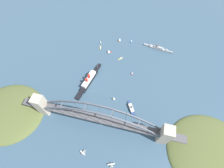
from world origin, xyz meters
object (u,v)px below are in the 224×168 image
object	(u,v)px
naval_cruiser	(158,48)
small_boat_7	(114,98)
small_boat_1	(120,59)
small_boat_4	(109,51)
harbor_arch_bridge	(100,119)
small_boat_0	(131,41)
harbor_ferry_steamer	(131,108)
seaplane_second_in_formation	(83,152)
ocean_liner	(89,80)
small_boat_2	(132,73)
small_boat_3	(100,48)
seaplane_taxiing_near_bridge	(111,165)
small_boat_5	(100,42)
small_boat_6	(120,39)

from	to	relation	value
naval_cruiser	small_boat_7	bearing A→B (deg)	-114.69
small_boat_1	small_boat_7	size ratio (longest dim) A/B	1.04
small_boat_4	harbor_arch_bridge	bearing A→B (deg)	-80.09
naval_cruiser	small_boat_4	distance (m)	114.70
small_boat_0	small_boat_1	xyz separation A→B (m)	(-14.44, -58.72, -0.18)
harbor_ferry_steamer	seaplane_second_in_formation	size ratio (longest dim) A/B	3.02
small_boat_0	small_boat_4	size ratio (longest dim) A/B	1.09
ocean_liner	small_boat_1	distance (m)	88.72
harbor_ferry_steamer	small_boat_2	size ratio (longest dim) A/B	4.25
small_boat_1	small_boat_3	size ratio (longest dim) A/B	0.87
ocean_liner	seaplane_second_in_formation	xyz separation A→B (m)	(32.43, -129.51, -3.39)
seaplane_second_in_formation	small_boat_3	size ratio (longest dim) A/B	0.80
ocean_liner	small_boat_3	world-z (taller)	ocean_liner
harbor_arch_bridge	ocean_liner	world-z (taller)	harbor_arch_bridge
small_boat_2	small_boat_3	xyz separation A→B (m)	(-84.38, 55.73, -2.41)
harbor_ferry_steamer	small_boat_3	xyz separation A→B (m)	(-96.60, 133.28, -1.57)
seaplane_taxiing_near_bridge	small_boat_2	distance (m)	175.13
naval_cruiser	small_boat_0	size ratio (longest dim) A/B	6.12
small_boat_0	small_boat_2	world-z (taller)	small_boat_2
seaplane_taxiing_near_bridge	small_boat_7	world-z (taller)	small_boat_7
seaplane_taxiing_near_bridge	small_boat_4	distance (m)	229.24
ocean_liner	naval_cruiser	distance (m)	177.34
seaplane_second_in_formation	seaplane_taxiing_near_bridge	bearing A→B (deg)	-7.26
harbor_arch_bridge	small_boat_5	size ratio (longest dim) A/B	37.14
naval_cruiser	small_boat_5	distance (m)	135.59
seaplane_taxiing_near_bridge	small_boat_1	bearing A→B (deg)	98.38
seaplane_second_in_formation	small_boat_7	size ratio (longest dim) A/B	0.96
small_boat_1	small_boat_3	world-z (taller)	small_boat_3
seaplane_second_in_formation	small_boat_0	world-z (taller)	seaplane_second_in_formation
naval_cruiser	small_boat_3	bearing A→B (deg)	-167.54
small_boat_6	harbor_ferry_steamer	bearing A→B (deg)	-70.82
small_boat_1	small_boat_4	distance (m)	32.43
harbor_ferry_steamer	small_boat_3	bearing A→B (deg)	125.94
seaplane_taxiing_near_bridge	small_boat_7	size ratio (longest dim) A/B	1.07
naval_cruiser	small_boat_7	size ratio (longest dim) A/B	6.94
ocean_liner	small_boat_4	size ratio (longest dim) A/B	8.97
small_boat_0	small_boat_1	size ratio (longest dim) A/B	1.09
small_boat_6	small_boat_1	bearing A→B (deg)	-75.54
harbor_arch_bridge	ocean_liner	bearing A→B (deg)	121.01
small_boat_3	naval_cruiser	bearing A→B (deg)	12.46
harbor_arch_bridge	small_boat_0	bearing A→B (deg)	85.71
small_boat_0	small_boat_7	bearing A→B (deg)	-92.13
seaplane_taxiing_near_bridge	seaplane_second_in_formation	world-z (taller)	seaplane_second_in_formation
small_boat_6	small_boat_2	bearing A→B (deg)	-62.85
seaplane_second_in_formation	small_boat_1	size ratio (longest dim) A/B	0.92
naval_cruiser	small_boat_5	size ratio (longest dim) A/B	9.47
small_boat_0	small_boat_5	distance (m)	74.65
ocean_liner	small_boat_0	xyz separation A→B (m)	(63.13, 132.73, -4.65)
small_boat_3	seaplane_taxiing_near_bridge	bearing A→B (deg)	-70.09
small_boat_2	small_boat_4	world-z (taller)	small_boat_4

